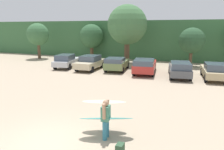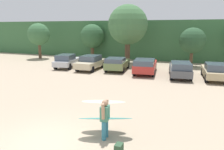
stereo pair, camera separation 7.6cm
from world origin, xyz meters
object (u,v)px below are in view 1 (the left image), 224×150
object	(u,v)px
parked_car_dark_gray	(180,69)
parked_car_tan	(216,71)
parked_car_olive_green	(117,63)
surfboard_teal	(106,118)
backpack_dropped	(120,150)
parked_car_silver	(66,61)
person_adult	(106,117)
surfboard_cream	(104,102)
parked_car_champagne	(90,62)
person_child	(105,116)
parked_car_red	(145,65)

from	to	relation	value
parked_car_dark_gray	parked_car_tan	bearing A→B (deg)	-93.93
parked_car_olive_green	surfboard_teal	distance (m)	14.03
backpack_dropped	parked_car_dark_gray	bearing A→B (deg)	86.70
parked_car_silver	person_adult	bearing A→B (deg)	-153.51
parked_car_tan	backpack_dropped	world-z (taller)	parked_car_tan
parked_car_silver	surfboard_cream	bearing A→B (deg)	-152.94
parked_car_champagne	person_child	distance (m)	14.22
parked_car_silver	parked_car_red	world-z (taller)	parked_car_silver
parked_car_silver	surfboard_cream	size ratio (longest dim) A/B	2.35
parked_car_olive_green	parked_car_tan	xyz separation A→B (m)	(9.14, -0.62, 0.01)
parked_car_silver	parked_car_champagne	world-z (taller)	same
parked_car_silver	parked_car_red	xyz separation A→B (m)	(8.75, 0.02, 0.02)
parked_car_silver	parked_car_champagne	size ratio (longest dim) A/B	1.07
parked_car_dark_gray	backpack_dropped	world-z (taller)	parked_car_dark_gray
parked_car_champagne	parked_car_olive_green	world-z (taller)	parked_car_champagne
parked_car_champagne	parked_car_olive_green	size ratio (longest dim) A/B	1.02
parked_car_dark_gray	surfboard_cream	size ratio (longest dim) A/B	2.42
parked_car_silver	person_child	bearing A→B (deg)	-152.97
parked_car_champagne	parked_car_olive_green	distance (m)	2.83
surfboard_teal	surfboard_cream	xyz separation A→B (m)	(-0.34, 0.59, 0.47)
backpack_dropped	person_child	bearing A→B (deg)	127.91
parked_car_dark_gray	person_adult	bearing A→B (deg)	163.20
parked_car_silver	backpack_dropped	size ratio (longest dim) A/B	10.21
parked_car_tan	person_child	xyz separation A→B (m)	(-4.91, -12.17, -0.11)
parked_car_tan	parked_car_dark_gray	bearing A→B (deg)	89.20
parked_car_dark_gray	surfboard_teal	bearing A→B (deg)	162.93
parked_car_red	surfboard_cream	distance (m)	12.45
person_child	parked_car_tan	bearing A→B (deg)	-117.45
parked_car_champagne	surfboard_cream	bearing A→B (deg)	-152.71
parked_car_champagne	parked_car_olive_green	bearing A→B (deg)	-83.49
surfboard_cream	backpack_dropped	size ratio (longest dim) A/B	4.34
parked_car_red	backpack_dropped	size ratio (longest dim) A/B	10.92
parked_car_olive_green	parked_car_tan	size ratio (longest dim) A/B	0.91
parked_car_tan	parked_car_silver	bearing A→B (deg)	83.05
parked_car_silver	parked_car_olive_green	distance (m)	5.77
backpack_dropped	person_adult	bearing A→B (deg)	134.12
parked_car_champagne	surfboard_teal	xyz separation A→B (m)	(7.29, -12.86, 0.02)
parked_car_champagne	parked_car_red	world-z (taller)	parked_car_champagne
parked_car_red	parked_car_dark_gray	size ratio (longest dim) A/B	1.04
parked_car_silver	surfboard_teal	bearing A→B (deg)	-153.30
parked_car_olive_green	parked_car_tan	bearing A→B (deg)	-101.37
parked_car_champagne	surfboard_cream	world-z (taller)	parked_car_champagne
parked_car_tan	surfboard_teal	size ratio (longest dim) A/B	2.06
parked_car_red	person_adult	world-z (taller)	person_adult
parked_car_olive_green	person_adult	distance (m)	14.18
parked_car_dark_gray	parked_car_tan	size ratio (longest dim) A/B	1.03
person_child	backpack_dropped	distance (m)	2.08
parked_car_champagne	parked_car_dark_gray	size ratio (longest dim) A/B	0.90
backpack_dropped	parked_car_silver	bearing A→B (deg)	128.63
parked_car_silver	parked_car_olive_green	xyz separation A→B (m)	(5.76, 0.34, -0.02)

